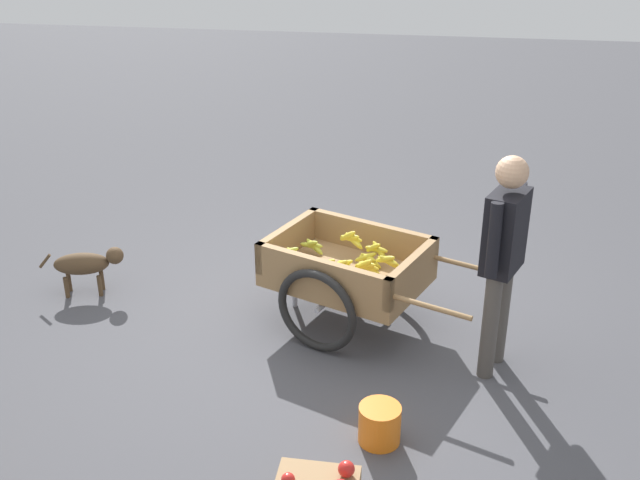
{
  "coord_description": "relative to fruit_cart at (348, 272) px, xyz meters",
  "views": [
    {
      "loc": [
        -0.89,
        4.79,
        3.1
      ],
      "look_at": [
        -0.12,
        -0.1,
        0.75
      ],
      "focal_mm": 43.27,
      "sensor_mm": 36.0,
      "label": 1
    }
  ],
  "objects": [
    {
      "name": "fruit_cart",
      "position": [
        0.0,
        0.0,
        0.0
      ],
      "size": [
        1.81,
        1.33,
        0.73
      ],
      "color": "#937047",
      "rests_on": "ground"
    },
    {
      "name": "plastic_bucket",
      "position": [
        -0.36,
        1.32,
        -0.32
      ],
      "size": [
        0.26,
        0.26,
        0.24
      ],
      "primitive_type": "cylinder",
      "color": "orange",
      "rests_on": "ground"
    },
    {
      "name": "ground_plane",
      "position": [
        0.31,
        0.24,
        -0.44
      ],
      "size": [
        24.0,
        24.0,
        0.0
      ],
      "primitive_type": "plane",
      "color": "#47474C"
    },
    {
      "name": "vendor_person",
      "position": [
        -1.06,
        0.43,
        0.48
      ],
      "size": [
        0.31,
        0.53,
        1.55
      ],
      "color": "#4C4742",
      "rests_on": "ground"
    },
    {
      "name": "dog",
      "position": [
        2.13,
        -0.13,
        -0.17
      ],
      "size": [
        0.66,
        0.29,
        0.4
      ],
      "color": "#4C3823",
      "rests_on": "ground"
    }
  ]
}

